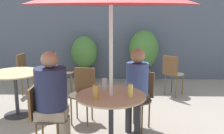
{
  "coord_description": "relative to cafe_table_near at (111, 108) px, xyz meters",
  "views": [
    {
      "loc": [
        0.14,
        -2.73,
        1.7
      ],
      "look_at": [
        0.04,
        0.6,
        0.98
      ],
      "focal_mm": 42.0,
      "sensor_mm": 36.0,
      "label": 1
    }
  ],
  "objects": [
    {
      "name": "beer_glass_0",
      "position": [
        0.23,
        -0.05,
        0.24
      ],
      "size": [
        0.06,
        0.06,
        0.14
      ],
      "color": "#DBC65B",
      "rests_on": "cafe_table_near"
    },
    {
      "name": "bistro_chair_3",
      "position": [
        -1.12,
        2.32,
        -0.06
      ],
      "size": [
        0.42,
        0.4,
        0.83
      ],
      "rotation": [
        0.0,
        0.0,
        1.82
      ],
      "color": "#42382D",
      "rests_on": "ground_plane"
    },
    {
      "name": "potted_plant_1",
      "position": [
        0.66,
        3.13,
        0.18
      ],
      "size": [
        0.69,
        0.69,
        1.25
      ],
      "color": "#47423D",
      "rests_on": "ground_plane"
    },
    {
      "name": "bistro_chair_1",
      "position": [
        -0.83,
        -0.01,
        -0.06
      ],
      "size": [
        0.39,
        0.39,
        0.83
      ],
      "rotation": [
        0.0,
        0.0,
        -4.7
      ],
      "color": "#42382D",
      "rests_on": "ground_plane"
    },
    {
      "name": "bistro_chair_5",
      "position": [
        -1.83,
        2.25,
        -0.06
      ],
      "size": [
        0.4,
        0.39,
        0.83
      ],
      "rotation": [
        0.0,
        0.0,
        1.43
      ],
      "color": "#42382D",
      "rests_on": "ground_plane"
    },
    {
      "name": "beer_glass_2",
      "position": [
        -0.17,
        -0.16,
        0.25
      ],
      "size": [
        0.07,
        0.07,
        0.17
      ],
      "color": "#B28433",
      "rests_on": "cafe_table_near"
    },
    {
      "name": "cafe_table_near",
      "position": [
        0.0,
        0.0,
        0.0
      ],
      "size": [
        0.83,
        0.83,
        0.73
      ],
      "color": "#2D2D33",
      "rests_on": "ground_plane"
    },
    {
      "name": "seated_person_1",
      "position": [
        -0.69,
        -0.01,
        0.17
      ],
      "size": [
        0.39,
        0.38,
        1.25
      ],
      "rotation": [
        0.0,
        0.0,
        1.58
      ],
      "color": "gray",
      "rests_on": "ground_plane"
    },
    {
      "name": "bistro_chair_0",
      "position": [
        0.41,
        0.72,
        -0.06
      ],
      "size": [
        0.43,
        0.44,
        0.83
      ],
      "rotation": [
        0.0,
        0.0,
        -0.52
      ],
      "color": "#42382D",
      "rests_on": "ground_plane"
    },
    {
      "name": "seated_person_0",
      "position": [
        0.34,
        0.6,
        0.15
      ],
      "size": [
        0.37,
        0.38,
        1.19
      ],
      "rotation": [
        0.0,
        0.0,
        -0.52
      ],
      "color": "#2D2D33",
      "rests_on": "ground_plane"
    },
    {
      "name": "storefront_wall",
      "position": [
        -0.04,
        3.54,
        0.94
      ],
      "size": [
        10.0,
        0.06,
        3.0
      ],
      "color": "#4C5666",
      "rests_on": "ground_plane"
    },
    {
      "name": "beer_glass_1",
      "position": [
        -0.09,
        0.21,
        0.24
      ],
      "size": [
        0.06,
        0.06,
        0.15
      ],
      "color": "silver",
      "rests_on": "cafe_table_near"
    },
    {
      "name": "bistro_chair_2",
      "position": [
        -0.46,
        0.94,
        -0.06
      ],
      "size": [
        0.39,
        0.41,
        0.83
      ],
      "rotation": [
        0.0,
        0.0,
        6.1
      ],
      "color": "#42382D",
      "rests_on": "ground_plane"
    },
    {
      "name": "cafe_table_far",
      "position": [
        -1.58,
        1.1,
        0.0
      ],
      "size": [
        0.84,
        0.84,
        0.73
      ],
      "color": "#2D2D33",
      "rests_on": "ground_plane"
    },
    {
      "name": "potted_plant_0",
      "position": [
        -0.74,
        3.22,
        0.08
      ],
      "size": [
        0.63,
        0.63,
        1.11
      ],
      "color": "slate",
      "rests_on": "ground_plane"
    },
    {
      "name": "bistro_chair_4",
      "position": [
        1.15,
        2.18,
        -0.06
      ],
      "size": [
        0.44,
        0.44,
        0.83
      ],
      "rotation": [
        0.0,
        0.0,
        2.39
      ],
      "color": "#42382D",
      "rests_on": "ground_plane"
    }
  ]
}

